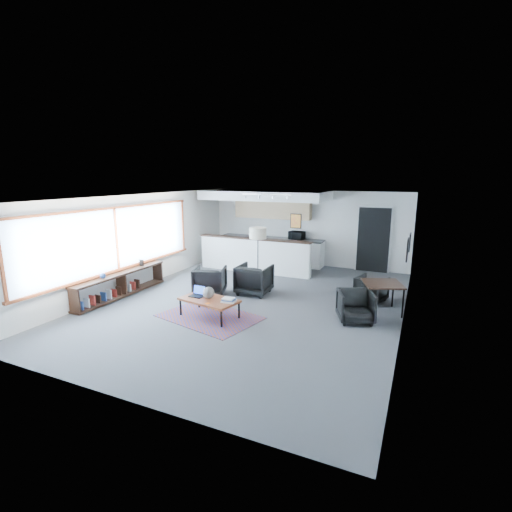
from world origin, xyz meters
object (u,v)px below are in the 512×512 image
at_px(dining_chair_near, 356,307).
at_px(microwave, 297,234).
at_px(ceramic_pot, 209,293).
at_px(floor_lamp, 258,235).
at_px(dining_table, 383,285).
at_px(coffee_table, 209,300).
at_px(book_stack, 229,300).
at_px(laptop, 198,293).
at_px(armchair_left, 210,279).
at_px(armchair_right, 254,278).
at_px(dining_chair_far, 371,290).

height_order(dining_chair_near, microwave, microwave).
height_order(ceramic_pot, floor_lamp, floor_lamp).
xyz_separation_m(dining_table, microwave, (-3.23, 3.52, 0.47)).
relative_size(coffee_table, book_stack, 4.58).
xyz_separation_m(laptop, ceramic_pot, (0.31, -0.06, 0.06)).
distance_m(ceramic_pot, armchair_left, 1.61).
bearing_deg(armchair_right, armchair_left, 25.68).
bearing_deg(floor_lamp, book_stack, -79.29).
bearing_deg(coffee_table, laptop, 175.69).
distance_m(armchair_right, microwave, 3.56).
height_order(coffee_table, floor_lamp, floor_lamp).
xyz_separation_m(coffee_table, floor_lamp, (-0.02, 2.71, 1.06)).
relative_size(armchair_right, floor_lamp, 0.52).
xyz_separation_m(laptop, floor_lamp, (0.32, 2.61, 0.97)).
height_order(book_stack, floor_lamp, floor_lamp).
bearing_deg(microwave, dining_chair_far, -35.26).
bearing_deg(microwave, dining_chair_near, -48.51).
relative_size(coffee_table, laptop, 4.32).
relative_size(laptop, book_stack, 1.06).
relative_size(dining_chair_near, microwave, 1.25).
distance_m(dining_chair_near, dining_chair_far, 1.53).
bearing_deg(dining_chair_far, dining_table, 131.27).
bearing_deg(book_stack, dining_chair_far, 44.51).
bearing_deg(microwave, armchair_right, -81.41).
height_order(book_stack, microwave, microwave).
height_order(floor_lamp, dining_chair_far, floor_lamp).
xyz_separation_m(dining_chair_near, microwave, (-2.78, 4.36, 0.79)).
xyz_separation_m(laptop, microwave, (0.57, 5.36, 0.61)).
bearing_deg(dining_table, book_stack, -147.08).
xyz_separation_m(coffee_table, dining_table, (3.45, 1.93, 0.24)).
bearing_deg(dining_chair_near, armchair_left, 153.26).
relative_size(book_stack, floor_lamp, 0.18).
bearing_deg(dining_table, ceramic_pot, -151.41).
bearing_deg(dining_chair_far, armchair_right, 29.28).
bearing_deg(dining_chair_far, microwave, -27.53).
height_order(laptop, dining_chair_far, laptop).
relative_size(dining_chair_far, microwave, 1.16).
bearing_deg(dining_table, floor_lamp, 167.46).
height_order(armchair_left, armchair_right, armchair_right).
xyz_separation_m(coffee_table, ceramic_pot, (-0.03, 0.03, 0.16)).
bearing_deg(book_stack, floor_lamp, 100.71).
bearing_deg(dining_table, microwave, 132.55).
relative_size(book_stack, armchair_left, 0.37).
bearing_deg(dining_chair_near, microwave, 100.54).
distance_m(ceramic_pot, armchair_right, 1.95).
xyz_separation_m(floor_lamp, dining_table, (3.48, -0.77, -0.82)).
bearing_deg(dining_table, laptop, -154.16).
relative_size(ceramic_pot, floor_lamp, 0.16).
distance_m(armchair_left, microwave, 4.24).
relative_size(armchair_left, microwave, 1.61).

